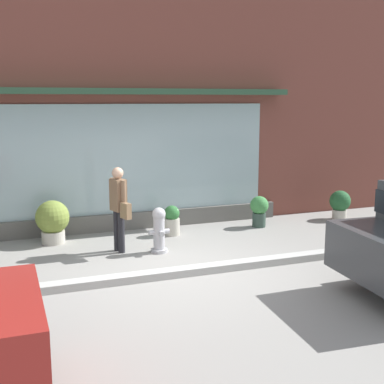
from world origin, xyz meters
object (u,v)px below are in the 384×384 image
potted_plant_window_center (53,220)px  potted_plant_corner_tall (340,203)px  potted_plant_window_right (259,209)px  fire_hydrant (159,229)px  pedestrian_with_handbag (119,204)px  potted_plant_near_hydrant (172,220)px

potted_plant_window_center → potted_plant_corner_tall: potted_plant_window_center is taller
potted_plant_window_right → fire_hydrant: bearing=-157.9°
fire_hydrant → pedestrian_with_handbag: bearing=158.9°
pedestrian_with_handbag → potted_plant_corner_tall: (5.33, 0.78, -0.52)m
potted_plant_near_hydrant → potted_plant_corner_tall: size_ratio=0.91×
potted_plant_window_center → fire_hydrant: bearing=-36.2°
potted_plant_near_hydrant → potted_plant_window_right: size_ratio=0.91×
potted_plant_near_hydrant → potted_plant_corner_tall: 4.07m
potted_plant_near_hydrant → potted_plant_window_center: bearing=174.7°
potted_plant_corner_tall → potted_plant_window_right: (-2.08, 0.02, 0.01)m
potted_plant_near_hydrant → potted_plant_corner_tall: potted_plant_corner_tall is taller
fire_hydrant → potted_plant_window_right: fire_hydrant is taller
potted_plant_window_center → potted_plant_corner_tall: (6.41, -0.24, -0.08)m
fire_hydrant → potted_plant_window_center: 2.16m
potted_plant_window_center → potted_plant_window_right: size_ratio=1.24×
fire_hydrant → potted_plant_window_center: bearing=143.8°
pedestrian_with_handbag → potted_plant_corner_tall: 5.41m
potted_plant_corner_tall → potted_plant_near_hydrant: bearing=179.6°
fire_hydrant → pedestrian_with_handbag: 0.85m
pedestrian_with_handbag → potted_plant_corner_tall: size_ratio=2.31×
potted_plant_corner_tall → potted_plant_window_right: 2.08m
pedestrian_with_handbag → potted_plant_near_hydrant: bearing=105.4°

